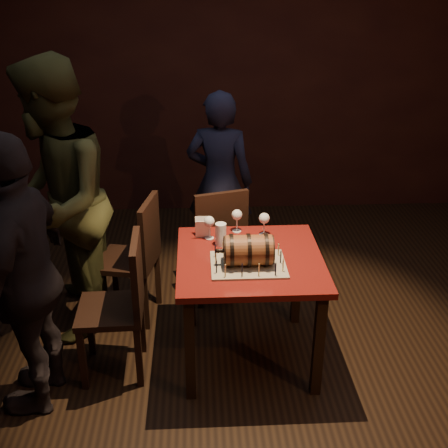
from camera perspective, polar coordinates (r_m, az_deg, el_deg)
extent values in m
plane|color=black|center=(3.90, 1.38, -13.01)|extent=(5.00, 5.00, 0.00)
cube|color=black|center=(5.66, -0.37, 14.83)|extent=(5.00, 0.04, 2.80)
cube|color=#520F0D|center=(3.49, 2.64, -3.67)|extent=(0.90, 0.90, 0.04)
cube|color=black|center=(3.37, -3.48, -12.56)|extent=(0.06, 0.06, 0.71)
cube|color=black|center=(3.44, 9.58, -12.02)|extent=(0.06, 0.06, 0.71)
cube|color=black|center=(4.00, -3.43, -5.89)|extent=(0.06, 0.06, 0.71)
cube|color=black|center=(4.06, 7.41, -5.57)|extent=(0.06, 0.06, 0.71)
cube|color=gray|center=(3.39, 2.48, -4.14)|extent=(0.45, 0.35, 0.01)
cylinder|color=brown|center=(3.34, 2.51, -2.67)|extent=(0.28, 0.18, 0.18)
cylinder|color=black|center=(3.33, 0.75, -2.71)|extent=(0.02, 0.20, 0.20)
cylinder|color=black|center=(3.34, 2.51, -2.67)|extent=(0.02, 0.20, 0.20)
cylinder|color=black|center=(3.35, 4.25, -2.62)|extent=(0.02, 0.20, 0.20)
cylinder|color=black|center=(3.33, 0.07, -2.73)|extent=(0.01, 0.18, 0.18)
cylinder|color=black|center=(3.36, 4.93, -2.61)|extent=(0.01, 0.18, 0.18)
cylinder|color=black|center=(3.33, -0.29, -2.74)|extent=(0.04, 0.02, 0.02)
sphere|color=black|center=(3.33, -0.64, -2.75)|extent=(0.03, 0.03, 0.03)
cylinder|color=#FBEB96|center=(3.23, 0.13, -4.75)|extent=(0.01, 0.01, 0.08)
cylinder|color=black|center=(3.21, 0.13, -4.05)|extent=(0.00, 0.00, 0.01)
cylinder|color=black|center=(3.24, 1.85, -4.71)|extent=(0.01, 0.01, 0.08)
cylinder|color=black|center=(3.21, 1.86, -4.01)|extent=(0.00, 0.00, 0.01)
cylinder|color=#FBEB96|center=(3.25, 3.57, -4.66)|extent=(0.01, 0.01, 0.08)
cylinder|color=black|center=(3.22, 3.59, -3.96)|extent=(0.00, 0.00, 0.01)
cylinder|color=black|center=(3.26, 5.27, -4.60)|extent=(0.01, 0.01, 0.08)
cylinder|color=black|center=(3.23, 5.30, -3.91)|extent=(0.00, 0.00, 0.01)
cylinder|color=#FBEB96|center=(3.30, 6.02, -4.17)|extent=(0.01, 0.01, 0.08)
cylinder|color=black|center=(3.28, 6.06, -3.48)|extent=(0.00, 0.00, 0.01)
cylinder|color=black|center=(3.39, 5.78, -3.37)|extent=(0.01, 0.01, 0.08)
cylinder|color=black|center=(3.37, 5.82, -2.69)|extent=(0.00, 0.00, 0.01)
cylinder|color=#FBEB96|center=(3.47, 5.56, -2.60)|extent=(0.01, 0.01, 0.08)
cylinder|color=black|center=(3.45, 5.59, -1.94)|extent=(0.00, 0.00, 0.01)
cylinder|color=black|center=(3.51, 4.66, -2.26)|extent=(0.01, 0.01, 0.08)
cylinder|color=black|center=(3.49, 4.69, -1.60)|extent=(0.00, 0.00, 0.01)
cylinder|color=#FBEB96|center=(3.50, 3.08, -2.30)|extent=(0.01, 0.01, 0.08)
cylinder|color=black|center=(3.48, 3.10, -1.64)|extent=(0.00, 0.00, 0.01)
cylinder|color=black|center=(3.49, 1.49, -2.34)|extent=(0.01, 0.01, 0.08)
cylinder|color=black|center=(3.47, 1.50, -1.68)|extent=(0.00, 0.00, 0.01)
cylinder|color=#FBEB96|center=(3.48, -0.10, -2.38)|extent=(0.01, 0.01, 0.08)
cylinder|color=black|center=(3.46, -0.10, -1.72)|extent=(0.00, 0.00, 0.01)
cylinder|color=black|center=(3.44, -0.89, -2.76)|extent=(0.01, 0.01, 0.08)
cylinder|color=black|center=(3.42, -0.90, -2.09)|extent=(0.00, 0.00, 0.01)
cylinder|color=#FBEB96|center=(3.36, -0.83, -3.53)|extent=(0.01, 0.01, 0.08)
cylinder|color=black|center=(3.33, -0.84, -2.86)|extent=(0.00, 0.00, 0.01)
cylinder|color=black|center=(3.27, -0.77, -4.35)|extent=(0.01, 0.01, 0.08)
cylinder|color=black|center=(3.25, -0.77, -3.66)|extent=(0.00, 0.00, 0.01)
cylinder|color=silver|center=(3.71, -1.50, -1.44)|extent=(0.06, 0.06, 0.01)
cylinder|color=silver|center=(3.69, -1.51, -0.79)|extent=(0.01, 0.01, 0.09)
sphere|color=silver|center=(3.66, -1.52, 0.27)|extent=(0.07, 0.07, 0.07)
sphere|color=#591114|center=(3.66, -1.52, 0.17)|extent=(0.05, 0.05, 0.05)
cylinder|color=silver|center=(3.80, 1.30, -0.73)|extent=(0.06, 0.06, 0.01)
cylinder|color=silver|center=(3.78, 1.31, -0.09)|extent=(0.01, 0.01, 0.09)
sphere|color=silver|center=(3.75, 1.32, 0.95)|extent=(0.07, 0.07, 0.07)
cylinder|color=silver|center=(3.76, 4.06, -1.10)|extent=(0.06, 0.06, 0.01)
cylinder|color=silver|center=(3.74, 4.08, -0.45)|extent=(0.01, 0.01, 0.09)
sphere|color=silver|center=(3.71, 4.11, 0.59)|extent=(0.07, 0.07, 0.07)
sphere|color=#BF594C|center=(3.71, 4.11, 0.50)|extent=(0.05, 0.05, 0.05)
cylinder|color=silver|center=(3.59, -0.33, -1.06)|extent=(0.07, 0.07, 0.15)
cylinder|color=#9E5414|center=(3.60, -0.33, -1.30)|extent=(0.06, 0.06, 0.11)
cylinder|color=white|center=(3.57, -0.33, -0.35)|extent=(0.06, 0.06, 0.02)
cube|color=black|center=(4.32, -0.99, -1.86)|extent=(0.49, 0.49, 0.04)
cube|color=black|center=(4.62, 0.40, -3.24)|extent=(0.04, 0.04, 0.43)
cube|color=black|center=(4.54, -3.68, -3.89)|extent=(0.04, 0.04, 0.43)
cube|color=black|center=(4.34, 1.86, -5.26)|extent=(0.04, 0.04, 0.43)
cube|color=black|center=(4.25, -2.47, -6.00)|extent=(0.04, 0.04, 0.43)
cube|color=black|center=(4.06, -0.25, 0.19)|extent=(0.40, 0.15, 0.46)
cube|color=black|center=(4.12, -9.79, -3.69)|extent=(0.47, 0.47, 0.04)
cube|color=black|center=(4.43, -11.01, -5.13)|extent=(0.04, 0.04, 0.43)
cube|color=black|center=(4.16, -12.51, -7.45)|extent=(0.04, 0.04, 0.43)
cube|color=black|center=(4.33, -6.74, -5.53)|extent=(0.04, 0.04, 0.43)
cube|color=black|center=(4.06, -7.97, -7.94)|extent=(0.04, 0.04, 0.43)
cube|color=black|center=(3.96, -7.57, -0.73)|extent=(0.12, 0.40, 0.46)
cube|color=black|center=(3.59, -11.47, -8.60)|extent=(0.41, 0.41, 0.04)
cube|color=black|center=(3.88, -13.44, -10.14)|extent=(0.04, 0.04, 0.43)
cube|color=black|center=(3.61, -14.18, -13.23)|extent=(0.04, 0.04, 0.43)
cube|color=black|center=(3.84, -8.35, -10.07)|extent=(0.04, 0.04, 0.43)
cube|color=black|center=(3.57, -8.65, -13.21)|extent=(0.04, 0.04, 0.43)
cube|color=black|center=(3.44, -8.84, -5.08)|extent=(0.05, 0.40, 0.46)
imported|color=#181A31|center=(4.65, -0.45, 4.32)|extent=(0.62, 0.47, 1.52)
imported|color=#3C3D1E|center=(3.88, -16.65, 2.01)|extent=(0.80, 0.99, 1.92)
imported|color=black|center=(3.30, -19.53, -5.10)|extent=(0.51, 1.01, 1.66)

